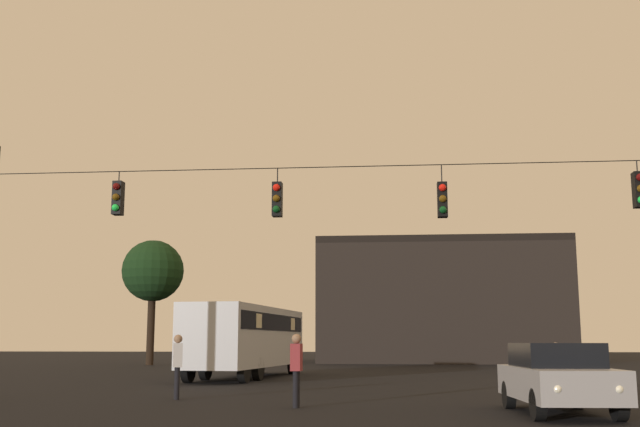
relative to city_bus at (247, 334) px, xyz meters
The scene contains 9 objects.
ground_plane 6.04m from the city_bus, 10.87° to the right, with size 168.00×168.00×0.00m, color black.
overhead_signal_span 14.06m from the city_bus, 66.11° to the right, with size 21.65×0.44×7.11m.
city_bus is the anchor object (origin of this frame).
car_near_right 18.59m from the city_bus, 57.98° to the right, with size 2.02×4.41×1.52m.
pedestrian_crossing_left 12.38m from the city_bus, 88.04° to the right, with size 0.35×0.42×1.74m.
pedestrian_crossing_center 15.33m from the city_bus, 44.75° to the right, with size 0.27×0.38×1.53m.
pedestrian_crossing_right 15.20m from the city_bus, 74.78° to the right, with size 0.26×0.37×1.73m.
corner_building 29.14m from the city_bus, 69.90° to the left, with size 18.08×13.67×8.98m.
tree_left_silhouette 20.02m from the city_bus, 119.96° to the left, with size 4.13×4.13×8.33m.
Camera 1 is at (0.63, -7.41, 1.55)m, focal length 42.66 mm.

